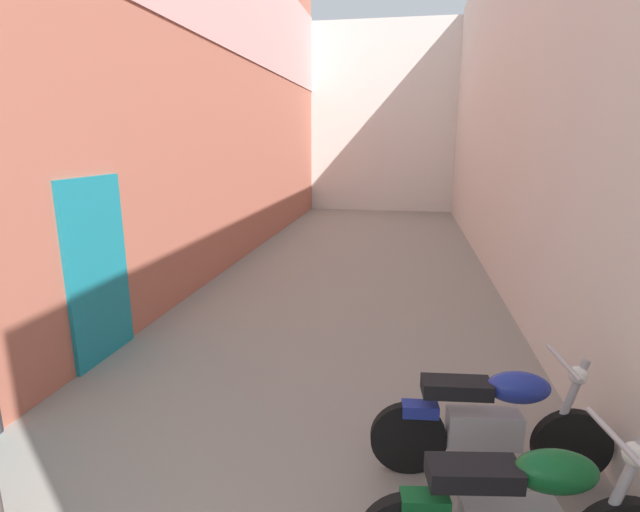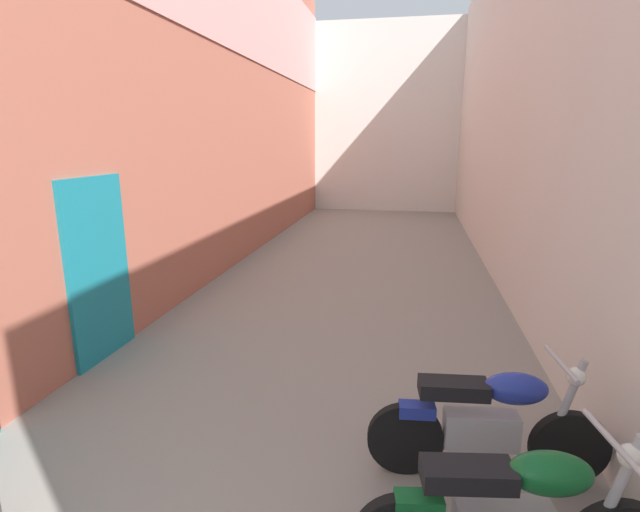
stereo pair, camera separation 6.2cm
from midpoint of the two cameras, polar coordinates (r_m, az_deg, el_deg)
ground_plane at (r=7.29m, az=1.73°, el=-7.27°), size 34.86×34.86×0.00m
building_left at (r=9.58m, az=-14.33°, el=21.11°), size 0.45×18.86×7.76m
building_right at (r=8.97m, az=23.16°, el=18.05°), size 0.45×18.86×6.91m
building_far_end at (r=19.21m, az=7.49°, el=15.83°), size 8.26×2.00×6.73m
motorcycle_fourth at (r=4.12m, az=19.41°, el=-17.88°), size 1.85×0.58×1.04m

